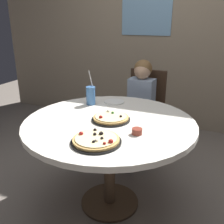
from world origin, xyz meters
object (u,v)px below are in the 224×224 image
(dining_table, at_px, (109,131))
(pizza_cheese, at_px, (96,140))
(diner_child, at_px, (138,118))
(soda_cup, at_px, (91,96))
(plate_small, at_px, (114,102))
(pizza_veggie, at_px, (111,118))
(chair_wooden, at_px, (144,109))
(sauce_bowl, at_px, (137,131))

(dining_table, bearing_deg, pizza_cheese, -79.46)
(pizza_cheese, bearing_deg, diner_child, 93.67)
(soda_cup, bearing_deg, pizza_cheese, -60.55)
(soda_cup, bearing_deg, plate_small, 38.15)
(dining_table, height_order, pizza_cheese, pizza_cheese)
(pizza_veggie, bearing_deg, plate_small, 108.88)
(pizza_cheese, bearing_deg, plate_small, 104.34)
(dining_table, relative_size, soda_cup, 4.19)
(pizza_veggie, relative_size, soda_cup, 0.94)
(chair_wooden, height_order, pizza_cheese, chair_wooden)
(dining_table, xyz_separation_m, plate_small, (-0.13, 0.42, 0.10))
(sauce_bowl, relative_size, plate_small, 0.39)
(dining_table, height_order, chair_wooden, chair_wooden)
(diner_child, relative_size, soda_cup, 3.53)
(diner_child, bearing_deg, plate_small, -109.63)
(sauce_bowl, bearing_deg, pizza_cheese, -132.12)
(pizza_veggie, distance_m, pizza_cheese, 0.38)
(diner_child, bearing_deg, dining_table, -89.62)
(diner_child, xyz_separation_m, soda_cup, (-0.30, -0.49, 0.35))
(chair_wooden, xyz_separation_m, soda_cup, (-0.31, -0.67, 0.30))
(chair_wooden, bearing_deg, pizza_veggie, -89.92)
(chair_wooden, bearing_deg, sauce_bowl, -77.06)
(dining_table, distance_m, chair_wooden, 0.97)
(pizza_veggie, distance_m, soda_cup, 0.42)
(chair_wooden, relative_size, pizza_cheese, 3.02)
(pizza_cheese, relative_size, soda_cup, 1.03)
(dining_table, height_order, pizza_veggie, pizza_veggie)
(dining_table, xyz_separation_m, chair_wooden, (0.01, 0.96, -0.13))
(diner_child, bearing_deg, chair_wooden, 86.44)
(pizza_veggie, xyz_separation_m, plate_small, (-0.14, 0.41, -0.01))
(pizza_cheese, distance_m, soda_cup, 0.76)
(dining_table, bearing_deg, plate_small, 107.55)
(dining_table, relative_size, plate_small, 7.12)
(dining_table, distance_m, diner_child, 0.80)
(dining_table, height_order, soda_cup, soda_cup)
(chair_wooden, relative_size, diner_child, 0.88)
(pizza_veggie, xyz_separation_m, soda_cup, (-0.31, 0.28, 0.06))
(diner_child, height_order, pizza_cheese, diner_child)
(chair_wooden, xyz_separation_m, pizza_veggie, (0.00, -0.95, 0.24))
(pizza_cheese, xyz_separation_m, soda_cup, (-0.37, 0.66, 0.06))
(pizza_veggie, height_order, soda_cup, soda_cup)
(diner_child, height_order, plate_small, diner_child)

